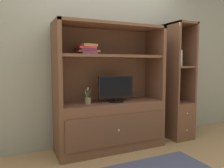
{
  "coord_description": "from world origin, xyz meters",
  "views": [
    {
      "loc": [
        -1.22,
        -2.34,
        1.19
      ],
      "look_at": [
        0.0,
        0.35,
        0.92
      ],
      "focal_mm": 35.2,
      "sensor_mm": 36.0,
      "label": 1
    }
  ],
  "objects_px": {
    "potted_plant": "(88,100)",
    "tv_monitor": "(116,89)",
    "magazine_stack": "(87,50)",
    "bookshelf_tall": "(177,99)",
    "media_console": "(110,111)",
    "upright_book_row": "(176,59)"
  },
  "relations": [
    {
      "from": "media_console",
      "to": "upright_book_row",
      "type": "distance_m",
      "value": 1.34
    },
    {
      "from": "tv_monitor",
      "to": "magazine_stack",
      "type": "xyz_separation_m",
      "value": [
        -0.4,
        0.05,
        0.53
      ]
    },
    {
      "from": "bookshelf_tall",
      "to": "media_console",
      "type": "bearing_deg",
      "value": -179.83
    },
    {
      "from": "upright_book_row",
      "to": "potted_plant",
      "type": "bearing_deg",
      "value": -178.47
    },
    {
      "from": "tv_monitor",
      "to": "potted_plant",
      "type": "relative_size",
      "value": 2.26
    },
    {
      "from": "media_console",
      "to": "upright_book_row",
      "type": "height_order",
      "value": "media_console"
    },
    {
      "from": "potted_plant",
      "to": "upright_book_row",
      "type": "distance_m",
      "value": 1.57
    },
    {
      "from": "potted_plant",
      "to": "bookshelf_tall",
      "type": "xyz_separation_m",
      "value": [
        1.52,
        0.05,
        -0.1
      ]
    },
    {
      "from": "potted_plant",
      "to": "magazine_stack",
      "type": "bearing_deg",
      "value": 81.69
    },
    {
      "from": "tv_monitor",
      "to": "upright_book_row",
      "type": "xyz_separation_m",
      "value": [
        1.07,
        0.05,
        0.42
      ]
    },
    {
      "from": "tv_monitor",
      "to": "media_console",
      "type": "bearing_deg",
      "value": 136.54
    },
    {
      "from": "potted_plant",
      "to": "bookshelf_tall",
      "type": "relative_size",
      "value": 0.12
    },
    {
      "from": "magazine_stack",
      "to": "bookshelf_tall",
      "type": "relative_size",
      "value": 0.19
    },
    {
      "from": "bookshelf_tall",
      "to": "magazine_stack",
      "type": "bearing_deg",
      "value": -179.49
    },
    {
      "from": "magazine_stack",
      "to": "upright_book_row",
      "type": "distance_m",
      "value": 1.47
    },
    {
      "from": "potted_plant",
      "to": "media_console",
      "type": "bearing_deg",
      "value": 7.69
    },
    {
      "from": "bookshelf_tall",
      "to": "upright_book_row",
      "type": "relative_size",
      "value": 7.25
    },
    {
      "from": "potted_plant",
      "to": "bookshelf_tall",
      "type": "distance_m",
      "value": 1.53
    },
    {
      "from": "media_console",
      "to": "upright_book_row",
      "type": "relative_size",
      "value": 6.85
    },
    {
      "from": "media_console",
      "to": "potted_plant",
      "type": "bearing_deg",
      "value": -172.31
    },
    {
      "from": "magazine_stack",
      "to": "bookshelf_tall",
      "type": "xyz_separation_m",
      "value": [
        1.52,
        0.01,
        -0.76
      ]
    },
    {
      "from": "potted_plant",
      "to": "tv_monitor",
      "type": "bearing_deg",
      "value": -1.55
    }
  ]
}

